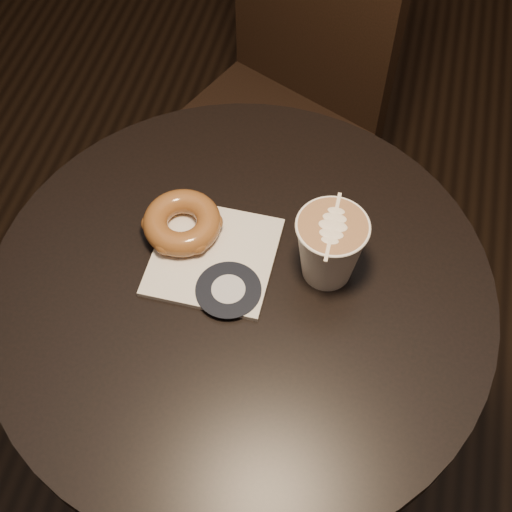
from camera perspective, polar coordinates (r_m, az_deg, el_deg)
name	(u,v)px	position (r m, az deg, el deg)	size (l,w,h in m)	color
cafe_table	(243,350)	(1.15, -1.08, -7.54)	(0.70, 0.70, 0.75)	black
chair	(287,83)	(1.54, 2.50, 13.68)	(0.50, 0.50, 0.96)	black
pastry_bag	(213,257)	(1.00, -3.42, -0.04)	(0.17, 0.17, 0.01)	silver
doughnut	(182,222)	(1.01, -5.94, 2.68)	(0.11, 0.11, 0.04)	brown
latte_cup	(329,249)	(0.95, 5.90, 0.56)	(0.10, 0.10, 0.11)	white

